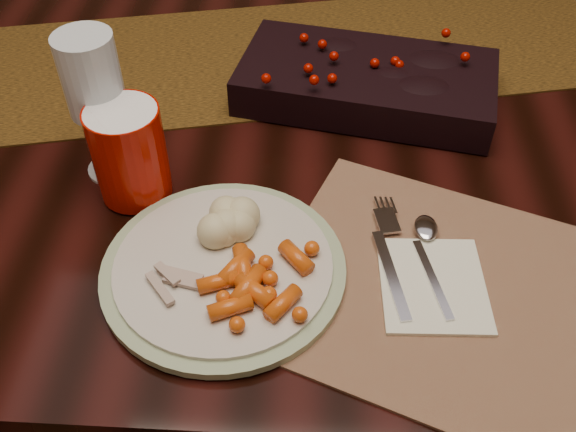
# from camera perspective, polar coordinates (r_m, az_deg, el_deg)

# --- Properties ---
(floor) EXTENTS (5.00, 5.00, 0.00)m
(floor) POSITION_cam_1_polar(r_m,az_deg,el_deg) (1.53, -0.51, -14.23)
(floor) COLOR black
(floor) RESTS_ON ground
(dining_table) EXTENTS (1.80, 1.00, 0.75)m
(dining_table) POSITION_cam_1_polar(r_m,az_deg,el_deg) (1.22, -0.62, -5.25)
(dining_table) COLOR black
(dining_table) RESTS_ON floor
(table_runner) EXTENTS (1.69, 0.70, 0.00)m
(table_runner) POSITION_cam_1_polar(r_m,az_deg,el_deg) (1.08, -3.00, 13.87)
(table_runner) COLOR #442108
(table_runner) RESTS_ON dining_table
(centerpiece) EXTENTS (0.40, 0.26, 0.07)m
(centerpiece) POSITION_cam_1_polar(r_m,az_deg,el_deg) (0.97, 7.02, 12.18)
(centerpiece) COLOR black
(centerpiece) RESTS_ON table_runner
(placemat_main) EXTENTS (0.53, 0.46, 0.00)m
(placemat_main) POSITION_cam_1_polar(r_m,az_deg,el_deg) (0.74, 16.17, -7.27)
(placemat_main) COLOR brown
(placemat_main) RESTS_ON dining_table
(dinner_plate) EXTENTS (0.33, 0.33, 0.02)m
(dinner_plate) POSITION_cam_1_polar(r_m,az_deg,el_deg) (0.73, -5.76, -4.60)
(dinner_plate) COLOR beige
(dinner_plate) RESTS_ON placemat_main
(baby_carrots) EXTENTS (0.13, 0.11, 0.02)m
(baby_carrots) POSITION_cam_1_polar(r_m,az_deg,el_deg) (0.69, -2.17, -5.56)
(baby_carrots) COLOR #CD4D0E
(baby_carrots) RESTS_ON dinner_plate
(mashed_potatoes) EXTENTS (0.09, 0.08, 0.05)m
(mashed_potatoes) POSITION_cam_1_polar(r_m,az_deg,el_deg) (0.74, -4.73, 0.22)
(mashed_potatoes) COLOR beige
(mashed_potatoes) RESTS_ON dinner_plate
(turkey_shreds) EXTENTS (0.07, 0.06, 0.01)m
(turkey_shreds) POSITION_cam_1_polar(r_m,az_deg,el_deg) (0.71, -10.44, -5.52)
(turkey_shreds) COLOR tan
(turkey_shreds) RESTS_ON dinner_plate
(napkin) EXTENTS (0.12, 0.14, 0.00)m
(napkin) POSITION_cam_1_polar(r_m,az_deg,el_deg) (0.73, 12.75, -5.96)
(napkin) COLOR white
(napkin) RESTS_ON placemat_main
(fork) EXTENTS (0.06, 0.17, 0.00)m
(fork) POSITION_cam_1_polar(r_m,az_deg,el_deg) (0.74, 9.03, -3.84)
(fork) COLOR silver
(fork) RESTS_ON napkin
(spoon) EXTENTS (0.06, 0.15, 0.00)m
(spoon) POSITION_cam_1_polar(r_m,az_deg,el_deg) (0.75, 12.53, -4.01)
(spoon) COLOR white
(spoon) RESTS_ON napkin
(red_cup) EXTENTS (0.10, 0.10, 0.12)m
(red_cup) POSITION_cam_1_polar(r_m,az_deg,el_deg) (0.81, -13.93, 5.46)
(red_cup) COLOR #AA0D00
(red_cup) RESTS_ON placemat_main
(wine_glass) EXTENTS (0.09, 0.09, 0.20)m
(wine_glass) POSITION_cam_1_polar(r_m,az_deg,el_deg) (0.83, -16.43, 9.16)
(wine_glass) COLOR white
(wine_glass) RESTS_ON dining_table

